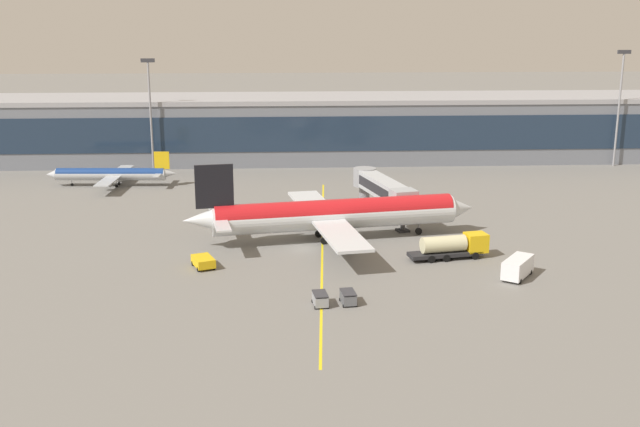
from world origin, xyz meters
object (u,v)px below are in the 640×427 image
Objects in this scene: lavatory_truck at (517,267)px; baggage_cart_0 at (320,299)px; main_airliner at (334,214)px; commuter_jet_far at (111,174)px; fuel_tanker at (453,246)px; baggage_cart_1 at (348,297)px; pushback_tug at (203,261)px.

lavatory_truck reaches higher than baggage_cart_0.
main_airliner is 55.53m from commuter_jet_far.
commuter_jet_far reaches higher than fuel_tanker.
fuel_tanker is at bearing 45.66° from baggage_cart_1.
pushback_tug is at bearing -146.41° from main_airliner.
lavatory_truck reaches higher than pushback_tug.
main_airliner is at bearing 140.37° from lavatory_truck.
baggage_cart_1 is (-15.61, -15.97, -0.96)m from fuel_tanker.
baggage_cart_0 is (-3.38, -25.93, -3.06)m from main_airliner.
fuel_tanker is 0.44× the size of commuter_jet_far.
baggage_cart_1 is at bearing 6.43° from baggage_cart_0.
pushback_tug is at bearing 135.35° from baggage_cart_0.
lavatory_truck is 23.10m from baggage_cart_1.
baggage_cart_1 reaches higher than pushback_tug.
lavatory_truck is 2.15× the size of baggage_cart_1.
fuel_tanker reaches higher than pushback_tug.
fuel_tanker is at bearing -31.91° from main_airliner.
pushback_tug is at bearing -66.32° from commuter_jet_far.
fuel_tanker is 73.36m from commuter_jet_far.
fuel_tanker is at bearing 40.99° from baggage_cart_0.
fuel_tanker reaches higher than baggage_cart_0.
commuter_jet_far reaches higher than baggage_cart_1.
fuel_tanker reaches higher than baggage_cart_1.
commuter_jet_far reaches higher than baggage_cart_0.
pushback_tug is 39.77m from lavatory_truck.
baggage_cart_1 is 0.11× the size of commuter_jet_far.
pushback_tug is 20.16m from baggage_cart_0.
baggage_cart_1 is (-0.20, -25.57, -3.06)m from main_airliner.
main_airliner is 3.89× the size of fuel_tanker.
commuter_jet_far is (-39.84, 38.66, -1.48)m from main_airliner.
fuel_tanker is 33.22m from pushback_tug.
fuel_tanker is at bearing 126.67° from lavatory_truck.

